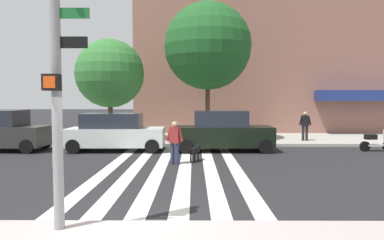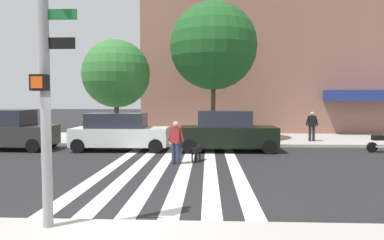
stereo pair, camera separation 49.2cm
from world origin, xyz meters
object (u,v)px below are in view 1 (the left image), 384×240
at_px(pedestrian_dog_walker, 175,140).
at_px(pedestrian_bystander, 305,124).
at_px(street_tree_nearest, 110,74).
at_px(street_tree_middle, 208,46).
at_px(traffic_light_pole, 55,38).
at_px(parked_car_behind_first, 115,132).
at_px(parked_scooter, 376,141).
at_px(dog_on_leash, 195,150).
at_px(parking_meter_curbside, 57,180).
at_px(parked_car_third_in_line, 223,132).

xyz_separation_m(pedestrian_dog_walker, pedestrian_bystander, (7.03, 6.48, 0.15)).
distance_m(street_tree_nearest, street_tree_middle, 5.79).
bearing_deg(street_tree_nearest, street_tree_middle, 2.51).
relative_size(traffic_light_pole, parked_car_behind_first, 1.26).
relative_size(parked_scooter, street_tree_nearest, 0.28).
bearing_deg(street_tree_nearest, pedestrian_dog_walker, -58.72).
relative_size(parked_car_behind_first, dog_on_leash, 4.54).
height_order(parking_meter_curbside, pedestrian_bystander, pedestrian_bystander).
height_order(parked_scooter, street_tree_middle, street_tree_middle).
bearing_deg(dog_on_leash, street_tree_middle, 83.16).
bearing_deg(pedestrian_bystander, parked_scooter, -51.24).
height_order(traffic_light_pole, parked_car_third_in_line, traffic_light_pole).
relative_size(traffic_light_pole, street_tree_nearest, 1.01).
height_order(street_tree_middle, pedestrian_bystander, street_tree_middle).
relative_size(parked_car_behind_first, parked_car_third_in_line, 1.00).
height_order(parked_car_third_in_line, parked_scooter, parked_car_third_in_line).
bearing_deg(parked_car_behind_first, street_tree_nearest, 107.12).
distance_m(parked_car_behind_first, pedestrian_bystander, 10.53).
xyz_separation_m(parked_scooter, dog_on_leash, (-8.71, -2.80, -0.04)).
relative_size(parking_meter_curbside, street_tree_nearest, 0.24).
height_order(traffic_light_pole, parked_scooter, traffic_light_pole).
bearing_deg(parked_scooter, pedestrian_bystander, 128.76).
bearing_deg(street_tree_nearest, parked_scooter, -13.41).
bearing_deg(street_tree_middle, traffic_light_pole, -102.84).
bearing_deg(parking_meter_curbside, parked_car_behind_first, 97.35).
bearing_deg(pedestrian_bystander, parked_car_third_in_line, -148.18).
bearing_deg(traffic_light_pole, street_tree_nearest, 99.78).
xyz_separation_m(traffic_light_pole, pedestrian_bystander, (8.70, 13.60, -2.44)).
height_order(traffic_light_pole, dog_on_leash, traffic_light_pole).
xyz_separation_m(parked_scooter, pedestrian_dog_walker, (-9.48, -3.43, 0.45)).
relative_size(pedestrian_dog_walker, dog_on_leash, 1.62).
distance_m(traffic_light_pole, parked_car_third_in_line, 11.52).
bearing_deg(parked_car_third_in_line, parked_car_behind_first, -180.00).
xyz_separation_m(pedestrian_dog_walker, dog_on_leash, (0.77, 0.63, -0.48)).
distance_m(parked_scooter, street_tree_nearest, 14.33).
xyz_separation_m(parking_meter_curbside, parked_scooter, (11.18, 10.48, -0.55)).
bearing_deg(dog_on_leash, parked_car_behind_first, 143.69).
bearing_deg(pedestrian_dog_walker, traffic_light_pole, -103.21).
bearing_deg(dog_on_leash, pedestrian_bystander, 43.07).
xyz_separation_m(street_tree_middle, dog_on_leash, (-0.75, -6.27, -5.07)).
bearing_deg(street_tree_middle, dog_on_leash, -96.84).
relative_size(parking_meter_curbside, pedestrian_bystander, 0.83).
relative_size(traffic_light_pole, street_tree_middle, 0.74).
bearing_deg(parked_car_behind_first, street_tree_middle, 37.04).
xyz_separation_m(traffic_light_pole, pedestrian_dog_walker, (1.67, 7.12, -2.59)).
bearing_deg(parked_car_third_in_line, traffic_light_pole, -109.80).
distance_m(parking_meter_curbside, parked_scooter, 15.34).
height_order(parked_car_behind_first, pedestrian_dog_walker, parked_car_behind_first).
height_order(parked_car_third_in_line, pedestrian_dog_walker, parked_car_third_in_line).
bearing_deg(pedestrian_dog_walker, pedestrian_bystander, 42.69).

